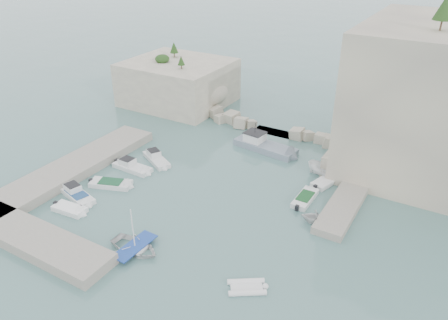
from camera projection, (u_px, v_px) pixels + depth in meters
The scene contains 21 objects.
ground at pixel (195, 208), 45.94m from camera, with size 400.00×400.00×0.00m, color slate.
cliff_terrace at pixel (365, 158), 53.24m from camera, with size 8.00×10.00×2.50m, color beige.
outcrop_west at pixel (178, 82), 72.30m from camera, with size 16.00×14.00×7.00m, color beige.
quay_west at pixel (73, 168), 52.54m from camera, with size 5.00×24.00×1.10m, color #9E9689.
quay_south at pixel (31, 238), 40.65m from camera, with size 18.00×4.00×1.10m, color #9E9689.
ledge_east at pixel (350, 196), 47.32m from camera, with size 3.00×16.00×0.80m, color #9E9689.
breakwater at pixel (274, 128), 62.81m from camera, with size 28.00×3.00×1.40m, color beige.
motorboat_a at pixel (157, 161), 55.15m from camera, with size 5.62×1.67×1.40m, color silver, non-canonical shape.
motorboat_b at pixel (133, 169), 53.32m from camera, with size 5.58×1.83×1.40m, color silver, non-canonical shape.
motorboat_c at pixel (111, 186), 49.94m from camera, with size 5.18×1.88×0.70m, color silver, non-canonical shape.
motorboat_d at pixel (77, 197), 47.80m from camera, with size 5.82×1.73×1.40m, color white, non-canonical shape.
motorboat_e at pixel (70, 211), 45.43m from camera, with size 3.99×1.63×0.70m, color white, non-canonical shape.
rowboat at pixel (135, 250), 39.91m from camera, with size 3.55×4.98×1.03m, color silver.
inflatable_dinghy at pixel (247, 289), 35.65m from camera, with size 3.39×1.64×0.44m, color silver, non-canonical shape.
tender_east_a at pixel (316, 223), 43.63m from camera, with size 2.70×3.13×1.65m, color silver.
tender_east_b at pixel (305, 200), 47.24m from camera, with size 4.76×1.62×0.70m, color silver, non-canonical shape.
tender_east_c at pixel (328, 182), 50.60m from camera, with size 5.16×1.67×0.70m, color silver, non-canonical shape.
tender_east_d at pixel (327, 177), 51.79m from camera, with size 1.86×4.96×1.91m, color white.
work_boat at pixel (265, 150), 58.08m from camera, with size 9.43×2.79×2.20m, color slate, non-canonical shape.
rowboat_mast at pixel (133, 227), 38.69m from camera, with size 0.10×0.10×4.20m, color white.
vegetation at pixel (448, 12), 48.13m from camera, with size 53.48×13.88×13.40m.
Camera 1 is at (22.00, -31.38, 26.02)m, focal length 35.00 mm.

